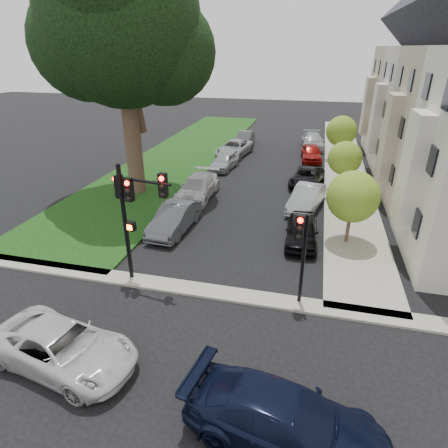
% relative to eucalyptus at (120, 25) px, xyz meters
% --- Properties ---
extents(ground, '(140.00, 140.00, 0.00)m').
position_rel_eucalyptus_xyz_m(ground, '(8.72, -12.98, -11.16)').
color(ground, black).
rests_on(ground, ground).
extents(grass_strip, '(8.00, 44.00, 0.12)m').
position_rel_eucalyptus_xyz_m(grass_strip, '(-0.28, 11.02, -11.10)').
color(grass_strip, black).
rests_on(grass_strip, ground).
extents(sidewalk_right, '(3.50, 44.00, 0.12)m').
position_rel_eucalyptus_xyz_m(sidewalk_right, '(15.47, 11.02, -11.10)').
color(sidewalk_right, gray).
rests_on(sidewalk_right, ground).
extents(sidewalk_cross, '(60.00, 1.00, 0.12)m').
position_rel_eucalyptus_xyz_m(sidewalk_cross, '(8.72, -10.98, -11.10)').
color(sidewalk_cross, gray).
rests_on(sidewalk_cross, ground).
extents(house_c, '(7.70, 7.55, 15.97)m').
position_rel_eucalyptus_xyz_m(house_c, '(21.16, 10.02, -4.23)').
color(house_c, '#ACABAA').
rests_on(house_c, ground).
extents(house_d, '(7.70, 7.55, 15.97)m').
position_rel_eucalyptus_xyz_m(house_d, '(21.16, 17.52, -4.23)').
color(house_d, '#ADA498').
rests_on(house_d, ground).
extents(eucalyptus, '(11.54, 10.47, 16.34)m').
position_rel_eucalyptus_xyz_m(eucalyptus, '(0.00, 0.00, 0.00)').
color(eucalyptus, brown).
rests_on(eucalyptus, ground).
extents(small_tree_a, '(2.76, 2.76, 4.15)m').
position_rel_eucalyptus_xyz_m(small_tree_a, '(14.92, -4.64, -8.40)').
color(small_tree_a, brown).
rests_on(small_tree_a, ground).
extents(small_tree_b, '(2.49, 2.49, 3.73)m').
position_rel_eucalyptus_xyz_m(small_tree_b, '(14.92, 4.19, -8.68)').
color(small_tree_b, brown).
rests_on(small_tree_b, ground).
extents(small_tree_c, '(2.81, 2.81, 4.22)m').
position_rel_eucalyptus_xyz_m(small_tree_c, '(14.92, 12.58, -8.35)').
color(small_tree_c, brown).
rests_on(small_tree_c, ground).
extents(traffic_signal_main, '(2.73, 0.72, 5.57)m').
position_rel_eucalyptus_xyz_m(traffic_signal_main, '(5.36, -10.74, -7.32)').
color(traffic_signal_main, black).
rests_on(traffic_signal_main, ground).
extents(traffic_signal_secondary, '(0.53, 0.42, 4.14)m').
position_rel_eucalyptus_xyz_m(traffic_signal_secondary, '(12.57, -10.79, -8.27)').
color(traffic_signal_secondary, black).
rests_on(traffic_signal_secondary, ground).
extents(car_cross_near, '(5.66, 3.35, 1.48)m').
position_rel_eucalyptus_xyz_m(car_cross_near, '(5.10, -16.16, -10.42)').
color(car_cross_near, silver).
rests_on(car_cross_near, ground).
extents(car_cross_far, '(6.03, 3.26, 1.66)m').
position_rel_eucalyptus_xyz_m(car_cross_far, '(12.72, -17.19, -10.33)').
color(car_cross_far, black).
rests_on(car_cross_far, ground).
extents(car_parked_0, '(1.87, 4.36, 1.47)m').
position_rel_eucalyptus_xyz_m(car_parked_0, '(12.47, -5.21, -10.43)').
color(car_parked_0, black).
rests_on(car_parked_0, ground).
extents(car_parked_1, '(2.55, 4.98, 1.56)m').
position_rel_eucalyptus_xyz_m(car_parked_1, '(12.49, -0.19, -10.38)').
color(car_parked_1, '#999BA0').
rests_on(car_parked_1, ground).
extents(car_parked_2, '(2.86, 5.06, 1.33)m').
position_rel_eucalyptus_xyz_m(car_parked_2, '(12.32, 4.66, -10.49)').
color(car_parked_2, black).
rests_on(car_parked_2, ground).
extents(car_parked_3, '(2.25, 4.68, 1.54)m').
position_rel_eucalyptus_xyz_m(car_parked_3, '(12.39, 11.99, -10.39)').
color(car_parked_3, maroon).
rests_on(car_parked_3, ground).
extents(car_parked_4, '(2.70, 5.57, 1.56)m').
position_rel_eucalyptus_xyz_m(car_parked_4, '(12.37, 16.90, -10.38)').
color(car_parked_4, '#999BA0').
rests_on(car_parked_4, ground).
extents(car_parked_5, '(1.95, 4.89, 1.58)m').
position_rel_eucalyptus_xyz_m(car_parked_5, '(5.10, -5.47, -10.37)').
color(car_parked_5, '#3F4247').
rests_on(car_parked_5, ground).
extents(car_parked_6, '(2.26, 5.49, 1.59)m').
position_rel_eucalyptus_xyz_m(car_parked_6, '(4.80, -0.05, -10.37)').
color(car_parked_6, silver).
rests_on(car_parked_6, ground).
extents(car_parked_7, '(2.14, 4.37, 1.43)m').
position_rel_eucalyptus_xyz_m(car_parked_7, '(4.97, 7.29, -10.44)').
color(car_parked_7, '#999BA0').
rests_on(car_parked_7, ground).
extents(car_parked_8, '(3.29, 5.80, 1.53)m').
position_rel_eucalyptus_xyz_m(car_parked_8, '(4.84, 11.98, -10.40)').
color(car_parked_8, '#999BA0').
rests_on(car_parked_8, ground).
extents(car_parked_9, '(1.56, 4.44, 1.46)m').
position_rel_eucalyptus_xyz_m(car_parked_9, '(5.00, 16.71, -10.43)').
color(car_parked_9, '#3F4247').
rests_on(car_parked_9, ground).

